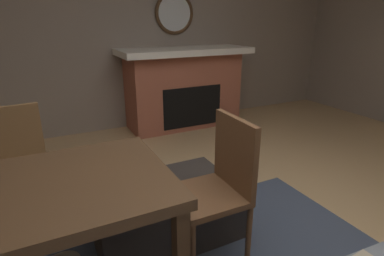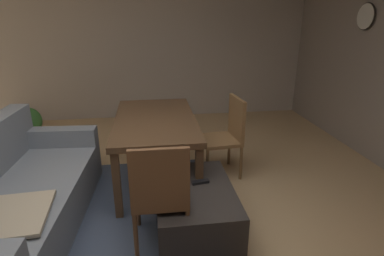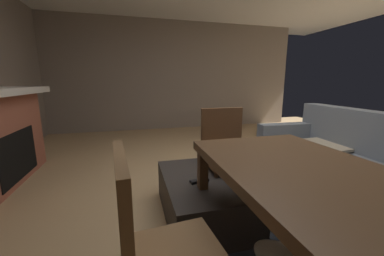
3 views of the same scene
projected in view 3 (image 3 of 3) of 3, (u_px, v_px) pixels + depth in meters
floor at (237, 192)px, 2.48m from camera, size 8.92×8.92×0.00m
wall_left at (174, 76)px, 5.73m from camera, size 0.12×6.49×2.67m
area_rug at (275, 203)px, 2.23m from camera, size 2.60×2.00×0.01m
couch at (351, 169)px, 2.29m from camera, size 2.16×1.04×0.89m
ottoman_coffee_table at (204, 197)px, 2.01m from camera, size 1.02×0.69×0.37m
tv_remote at (199, 181)px, 1.88m from camera, size 0.08×0.17×0.02m
dining_table at (320, 190)px, 1.12m from camera, size 1.58×0.88×0.74m
dining_chair_south at (153, 246)px, 0.93m from camera, size 0.48×0.48×0.93m
dining_chair_west at (225, 149)px, 2.27m from camera, size 0.45×0.45×0.93m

